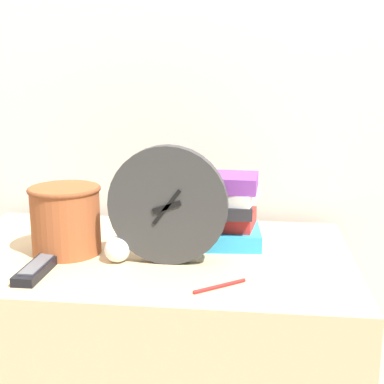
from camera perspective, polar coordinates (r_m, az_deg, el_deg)
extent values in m
cube|color=beige|center=(1.63, -2.58, 13.27)|extent=(6.00, 0.04, 2.40)
cylinder|color=#333333|center=(1.22, -2.59, -1.42)|extent=(0.28, 0.03, 0.28)
cylinder|color=white|center=(1.21, -2.67, -1.53)|extent=(0.24, 0.01, 0.24)
cube|color=black|center=(1.20, -2.71, -1.60)|extent=(0.07, 0.01, 0.03)
cube|color=black|center=(1.20, -2.71, -1.60)|extent=(0.07, 0.01, 0.08)
cylinder|color=black|center=(1.20, -2.71, -1.60)|extent=(0.01, 0.00, 0.01)
cube|color=#2D9ED1|center=(1.38, 2.75, -4.68)|extent=(0.23, 0.18, 0.04)
cube|color=red|center=(1.39, 2.79, -2.77)|extent=(0.20, 0.15, 0.04)
cube|color=#232328|center=(1.35, 1.64, -1.63)|extent=(0.23, 0.17, 0.03)
cube|color=white|center=(1.37, 2.87, -0.21)|extent=(0.21, 0.18, 0.03)
cube|color=#7A3899|center=(1.34, 2.86, 1.06)|extent=(0.20, 0.14, 0.04)
cylinder|color=#994C28|center=(1.33, -13.31, -2.92)|extent=(0.17, 0.17, 0.17)
torus|color=brown|center=(1.31, -13.49, 0.30)|extent=(0.17, 0.17, 0.01)
cube|color=black|center=(1.24, -16.17, -7.86)|extent=(0.05, 0.17, 0.02)
cube|color=#59595E|center=(1.23, -16.20, -7.36)|extent=(0.03, 0.13, 0.00)
sphere|color=white|center=(1.26, -7.96, -6.07)|extent=(0.06, 0.06, 0.06)
cylinder|color=#B21E1E|center=(1.12, 2.98, -9.99)|extent=(0.10, 0.08, 0.01)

